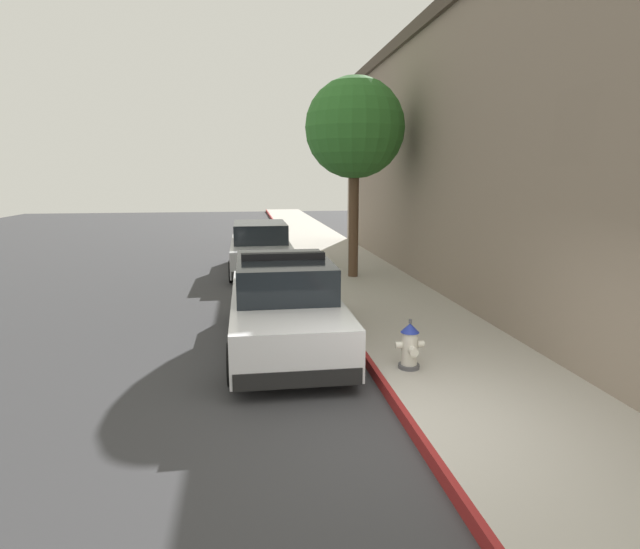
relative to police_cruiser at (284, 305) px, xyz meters
name	(u,v)px	position (x,y,z in m)	size (l,w,h in m)	color
ground_plane	(155,283)	(-3.33, 6.47, -0.84)	(30.47, 60.00, 0.20)	#353538
sidewalk_pavement	(354,272)	(2.67, 6.47, -0.66)	(2.79, 60.00, 0.17)	#ADA89E
curb_painted_edge	(308,273)	(1.23, 6.47, -0.66)	(0.08, 60.00, 0.17)	maroon
storefront_building	(548,155)	(7.29, 3.88, 2.83)	(6.69, 21.38, 7.13)	gray
police_cruiser	(284,305)	(0.00, 0.00, 0.00)	(1.94, 4.84, 1.68)	white
parked_car_silver_ahead	(260,248)	(-0.18, 7.52, 0.00)	(1.94, 4.84, 1.56)	#B2B5BA
fire_hydrant	(410,346)	(1.73, -1.88, -0.22)	(0.44, 0.40, 0.76)	#4C4C51
street_tree	(355,129)	(2.41, 5.37, 3.55)	(2.75, 2.75, 5.53)	brown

